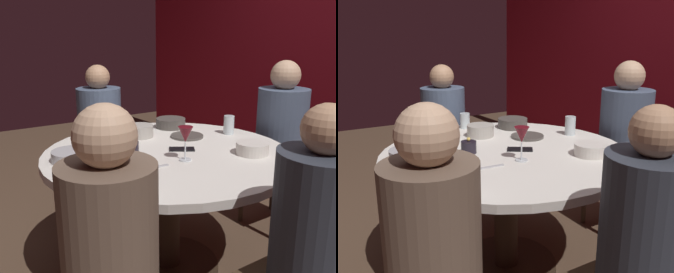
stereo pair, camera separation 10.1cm
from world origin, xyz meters
The scene contains 20 objects.
ground_plane centered at (0.00, 0.00, 0.00)m, with size 8.00×8.00×0.00m, color #4C3828.
dining_table centered at (0.00, 0.00, 0.58)m, with size 1.36×1.36×0.73m.
seated_diner_left centered at (-0.92, 0.00, 0.70)m, with size 0.40×0.40×1.14m.
seated_diner_back centered at (0.00, 0.94, 0.73)m, with size 0.40×0.40×1.18m.
seated_diner_right centered at (0.94, 0.00, 0.70)m, with size 0.40×0.40×1.13m.
seated_diner_front_right centered at (0.66, -0.66, 0.72)m, with size 0.57×0.57×1.16m.
candle_holder centered at (-0.07, -0.19, 0.76)m, with size 0.08×0.08×0.09m.
wine_glass centered at (0.19, -0.02, 0.86)m, with size 0.08×0.08×0.18m.
dinner_plate centered at (-0.17, 0.25, 0.74)m, with size 0.20×0.20×0.01m, color #4C4742.
cell_phone centered at (0.03, 0.07, 0.73)m, with size 0.07×0.14×0.01m, color black.
bowl_serving_large centered at (-0.13, -0.50, 0.76)m, with size 0.20×0.20×0.05m, color #B7B7BC.
bowl_salad_center centered at (-0.37, -0.28, 0.76)m, with size 0.17×0.17×0.06m, color silver.
bowl_small_white centered at (-0.34, 0.02, 0.77)m, with size 0.17×0.17×0.07m, color #B2ADA3.
bowl_sauce_side centered at (0.30, 0.34, 0.76)m, with size 0.17×0.17×0.06m, color silver.
bowl_rice_portion centered at (-0.43, 0.31, 0.76)m, with size 0.20×0.20×0.06m, color #4C4742.
cup_near_candle centered at (0.43, -0.43, 0.78)m, with size 0.08×0.08×0.10m, color silver.
cup_by_left_diner centered at (-0.58, 0.02, 0.78)m, with size 0.07×0.07×0.10m, color silver.
cup_by_right_diner centered at (-0.08, 0.52, 0.79)m, with size 0.07×0.07×0.12m, color silver.
fork_near_plate centered at (0.21, -0.48, 0.73)m, with size 0.02×0.18×0.01m, color #B7B7BC.
knife_near_plate centered at (0.19, -0.22, 0.73)m, with size 0.02×0.18×0.01m, color #B7B7BC.
Camera 2 is at (1.67, -1.00, 1.34)m, focal length 39.68 mm.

